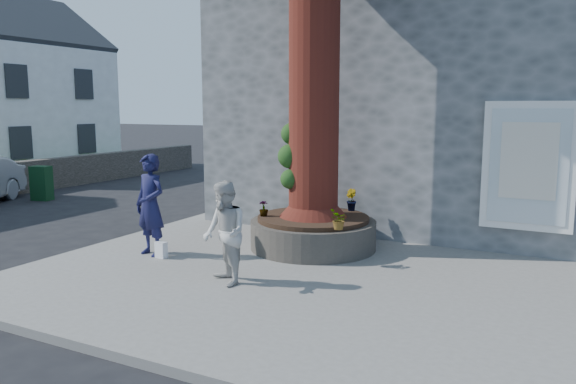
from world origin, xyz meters
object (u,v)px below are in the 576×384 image
at_px(man, 150,205).
at_px(woman, 225,233).
at_px(a_board_sign, 42,183).
at_px(planter, 313,233).

bearing_deg(man, woman, -9.97).
xyz_separation_m(woman, a_board_sign, (-9.32, 4.38, -0.38)).
xyz_separation_m(man, a_board_sign, (-7.25, 3.60, -0.51)).
distance_m(man, woman, 2.21).
height_order(planter, man, man).
distance_m(planter, a_board_sign, 9.76).
bearing_deg(woman, man, -163.83).
bearing_deg(man, a_board_sign, 164.19).
height_order(man, woman, man).
relative_size(planter, woman, 1.51).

